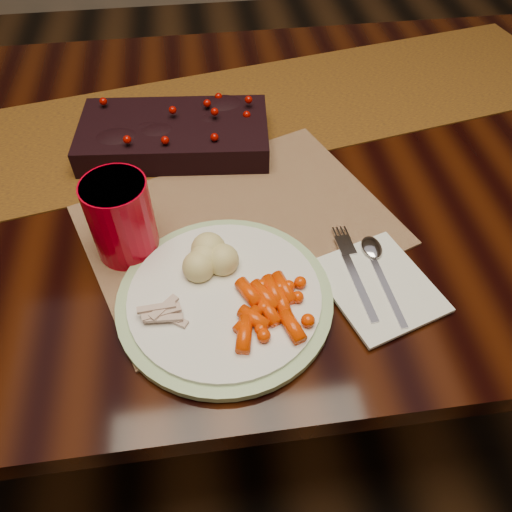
{
  "coord_description": "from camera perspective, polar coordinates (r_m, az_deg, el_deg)",
  "views": [
    {
      "loc": [
        -0.05,
        -0.72,
        1.32
      ],
      "look_at": [
        0.01,
        -0.27,
        0.8
      ],
      "focal_mm": 35.0,
      "sensor_mm": 36.0,
      "label": 1
    }
  ],
  "objects": [
    {
      "name": "floor",
      "position": [
        1.51,
        -1.97,
        -12.14
      ],
      "size": [
        5.0,
        5.0,
        0.0
      ],
      "primitive_type": "plane",
      "color": "black",
      "rests_on": "ground"
    },
    {
      "name": "dining_table",
      "position": [
        1.19,
        -2.44,
        -3.48
      ],
      "size": [
        1.8,
        1.0,
        0.75
      ],
      "primitive_type": "cube",
      "color": "black",
      "rests_on": "floor"
    },
    {
      "name": "table_runner",
      "position": [
        1.02,
        -6.83,
        15.02
      ],
      "size": [
        1.67,
        0.64,
        0.0
      ],
      "primitive_type": "cube",
      "rotation": [
        0.0,
        0.0,
        0.19
      ],
      "color": "brown",
      "rests_on": "dining_table"
    },
    {
      "name": "centerpiece",
      "position": [
        0.94,
        -9.36,
        13.92
      ],
      "size": [
        0.35,
        0.2,
        0.07
      ],
      "primitive_type": null,
      "rotation": [
        0.0,
        0.0,
        -0.1
      ],
      "color": "black",
      "rests_on": "table_runner"
    },
    {
      "name": "placemat_main",
      "position": [
        0.8,
        -2.01,
        3.55
      ],
      "size": [
        0.55,
        0.48,
        0.0
      ],
      "primitive_type": "cube",
      "rotation": [
        0.0,
        0.0,
        0.36
      ],
      "color": "brown",
      "rests_on": "dining_table"
    },
    {
      "name": "dinner_plate",
      "position": [
        0.69,
        -3.59,
        -4.78
      ],
      "size": [
        0.33,
        0.33,
        0.02
      ],
      "primitive_type": "cylinder",
      "rotation": [
        0.0,
        0.0,
        -0.11
      ],
      "color": "white",
      "rests_on": "placemat_main"
    },
    {
      "name": "baby_carrots",
      "position": [
        0.66,
        0.56,
        -6.27
      ],
      "size": [
        0.11,
        0.1,
        0.02
      ],
      "primitive_type": null,
      "rotation": [
        0.0,
        0.0,
        0.2
      ],
      "color": "#DE3500",
      "rests_on": "dinner_plate"
    },
    {
      "name": "mashed_potatoes",
      "position": [
        0.7,
        -5.07,
        0.26
      ],
      "size": [
        0.1,
        0.09,
        0.05
      ],
      "primitive_type": null,
      "rotation": [
        0.0,
        0.0,
        0.21
      ],
      "color": "beige",
      "rests_on": "dinner_plate"
    },
    {
      "name": "turkey_shreds",
      "position": [
        0.66,
        -10.34,
        -7.03
      ],
      "size": [
        0.08,
        0.07,
        0.02
      ],
      "primitive_type": null,
      "rotation": [
        0.0,
        0.0,
        0.18
      ],
      "color": "#A18C80",
      "rests_on": "dinner_plate"
    },
    {
      "name": "napkin",
      "position": [
        0.73,
        13.8,
        -3.31
      ],
      "size": [
        0.18,
        0.2,
        0.01
      ],
      "primitive_type": "cube",
      "rotation": [
        0.0,
        0.0,
        0.31
      ],
      "color": "silver",
      "rests_on": "placemat_main"
    },
    {
      "name": "fork",
      "position": [
        0.73,
        11.32,
        -2.22
      ],
      "size": [
        0.04,
        0.16,
        0.0
      ],
      "primitive_type": null,
      "rotation": [
        0.0,
        0.0,
        0.08
      ],
      "color": "#A7A5BC",
      "rests_on": "napkin"
    },
    {
      "name": "spoon",
      "position": [
        0.74,
        14.26,
        -2.38
      ],
      "size": [
        0.04,
        0.15,
        0.0
      ],
      "primitive_type": null,
      "rotation": [
        0.0,
        0.0,
        0.06
      ],
      "color": "#A4A4C4",
      "rests_on": "napkin"
    },
    {
      "name": "red_cup",
      "position": [
        0.74,
        -15.13,
        4.16
      ],
      "size": [
        0.12,
        0.12,
        0.13
      ],
      "primitive_type": "cylinder",
      "rotation": [
        0.0,
        0.0,
        -0.35
      ],
      "color": "#A30013",
      "rests_on": "placemat_main"
    }
  ]
}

